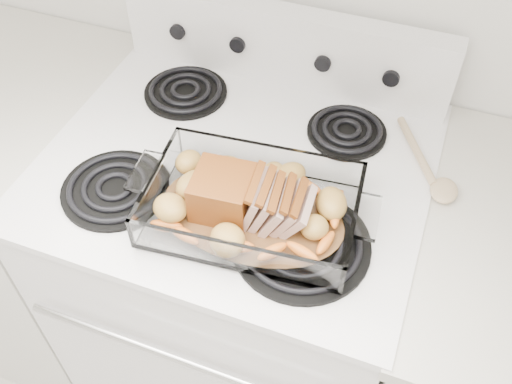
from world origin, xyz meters
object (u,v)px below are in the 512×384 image
(counter_left, at_px, (31,216))
(electric_range, at_px, (241,281))
(counter_right, at_px, (499,368))
(baking_dish, at_px, (252,210))
(pork_roast, at_px, (241,196))

(counter_left, bearing_deg, electric_range, 0.10)
(counter_right, xyz_separation_m, baking_dish, (-0.58, -0.13, 0.50))
(counter_right, relative_size, pork_roast, 4.29)
(electric_range, distance_m, counter_left, 0.67)
(baking_dish, distance_m, pork_roast, 0.04)
(counter_right, height_order, pork_roast, pork_roast)
(baking_dish, bearing_deg, pork_roast, 174.49)
(counter_left, relative_size, baking_dish, 2.47)
(counter_left, bearing_deg, baking_dish, -10.09)
(electric_range, bearing_deg, counter_right, -0.10)
(electric_range, relative_size, pork_roast, 5.15)
(baking_dish, relative_size, pork_roast, 1.74)
(counter_left, height_order, baking_dish, baking_dish)
(counter_right, bearing_deg, electric_range, 179.90)
(electric_range, xyz_separation_m, pork_roast, (0.06, -0.13, 0.51))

